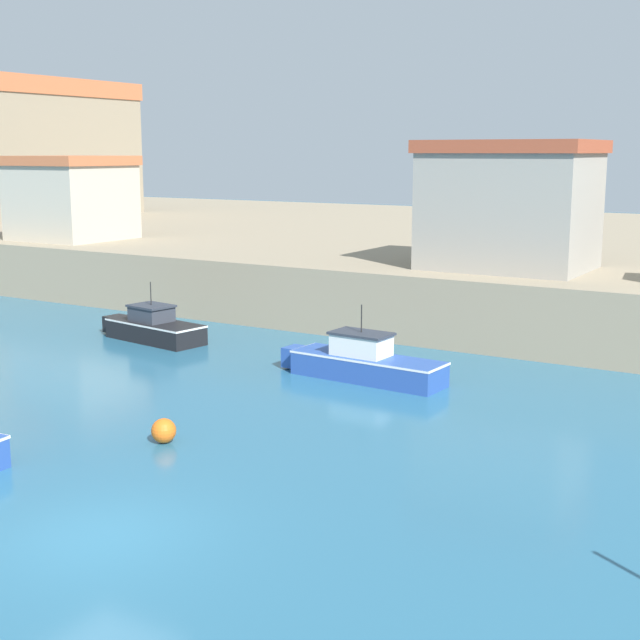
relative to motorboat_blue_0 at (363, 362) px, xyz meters
The scene contains 8 objects.
ground_plane 13.25m from the motorboat_blue_0, 84.07° to the right, with size 200.00×200.00×0.00m, color #28607F.
quay_seawall 25.37m from the motorboat_blue_0, 86.91° to the left, with size 120.00×40.00×2.65m, color gray.
motorboat_blue_0 is the anchor object (origin of this frame).
motorboat_black_4 9.97m from the motorboat_blue_0, behind, with size 5.07×2.22×2.31m.
mooring_buoy 8.34m from the motorboat_blue_0, 98.80° to the right, with size 0.63×0.63×0.63m, color orange.
church 44.36m from the motorboat_blue_0, 154.68° to the left, with size 13.30×17.03×17.35m.
harbor_shed_near_wharf 10.70m from the motorboat_blue_0, 81.85° to the left, with size 6.51×5.07×5.04m.
harbor_shed_mid_row 24.82m from the motorboat_blue_0, 157.83° to the left, with size 5.44×5.24×4.39m.
Camera 1 is at (11.90, -11.49, 7.26)m, focal length 50.00 mm.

